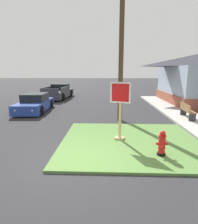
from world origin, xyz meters
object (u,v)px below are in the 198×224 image
at_px(fire_hydrant, 162,144).
at_px(pickup_truck_charcoal, 59,92).
at_px(stop_sign, 120,111).
at_px(parked_sedan_blue, 35,104).
at_px(manhole_cover, 94,133).
at_px(utility_pole, 122,25).
at_px(street_bench, 187,110).

height_order(fire_hydrant, pickup_truck_charcoal, pickup_truck_charcoal).
relative_size(fire_hydrant, pickup_truck_charcoal, 0.15).
distance_m(stop_sign, parked_sedan_blue, 8.18).
bearing_deg(pickup_truck_charcoal, stop_sign, -65.84).
bearing_deg(stop_sign, manhole_cover, 137.70).
relative_size(stop_sign, pickup_truck_charcoal, 0.42).
distance_m(stop_sign, manhole_cover, 1.96).
xyz_separation_m(parked_sedan_blue, utility_pole, (5.93, -2.39, 4.64)).
height_order(fire_hydrant, manhole_cover, fire_hydrant).
height_order(fire_hydrant, stop_sign, stop_sign).
bearing_deg(fire_hydrant, street_bench, 60.50).
bearing_deg(parked_sedan_blue, pickup_truck_charcoal, 89.67).
distance_m(fire_hydrant, street_bench, 5.86).
xyz_separation_m(fire_hydrant, parked_sedan_blue, (-6.97, 7.28, 0.07)).
height_order(stop_sign, manhole_cover, stop_sign).
bearing_deg(manhole_cover, pickup_truck_charcoal, 111.35).
relative_size(manhole_cover, pickup_truck_charcoal, 0.13).
height_order(manhole_cover, utility_pole, utility_pole).
bearing_deg(street_bench, manhole_cover, -153.50).
bearing_deg(manhole_cover, parked_sedan_blue, 133.44).
bearing_deg(stop_sign, utility_pole, 86.00).
xyz_separation_m(fire_hydrant, pickup_truck_charcoal, (-6.93, 14.03, 0.14)).
distance_m(pickup_truck_charcoal, street_bench, 13.26).
bearing_deg(parked_sedan_blue, stop_sign, -45.77).
height_order(parked_sedan_blue, utility_pole, utility_pole).
height_order(pickup_truck_charcoal, utility_pole, utility_pole).
distance_m(pickup_truck_charcoal, utility_pole, 11.79).
height_order(manhole_cover, pickup_truck_charcoal, pickup_truck_charcoal).
bearing_deg(utility_pole, pickup_truck_charcoal, 122.78).
bearing_deg(utility_pole, stop_sign, -94.00).
relative_size(manhole_cover, parked_sedan_blue, 0.16).
bearing_deg(manhole_cover, fire_hydrant, -45.66).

